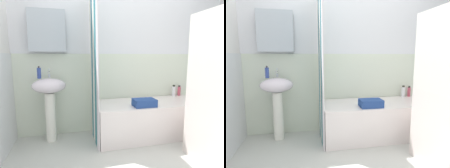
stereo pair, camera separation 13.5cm
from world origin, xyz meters
TOP-DOWN VIEW (x-y plane):
  - wall_back_tiled at (-0.06, 1.26)m, footprint 3.60×0.18m
  - sink at (-1.05, 1.03)m, footprint 0.44×0.34m
  - faucet at (-1.05, 1.11)m, footprint 0.03×0.12m
  - soap_dispenser at (-1.17, 1.03)m, footprint 0.05×0.05m
  - bathtub at (0.34, 0.88)m, footprint 1.58×0.67m
  - shower_curtain at (-0.46, 0.88)m, footprint 0.01×0.67m
  - lotion_bottle at (1.03, 1.17)m, footprint 0.05×0.05m
  - body_wash_bottle at (0.90, 1.13)m, footprint 0.06×0.06m
  - towel_folded at (0.17, 0.68)m, footprint 0.30×0.21m

SIDE VIEW (x-z plane):
  - bathtub at x=0.34m, z-range 0.00..0.50m
  - towel_folded at x=0.17m, z-range 0.50..0.60m
  - lotion_bottle at x=1.03m, z-range 0.50..0.67m
  - body_wash_bottle at x=0.90m, z-range 0.50..0.69m
  - sink at x=-1.05m, z-range 0.20..1.08m
  - faucet at x=-1.05m, z-range 0.87..1.00m
  - soap_dispenser at x=-1.17m, z-range 0.87..1.03m
  - shower_curtain at x=-0.46m, z-range 0.00..2.00m
  - wall_back_tiled at x=-0.06m, z-range -0.06..2.34m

